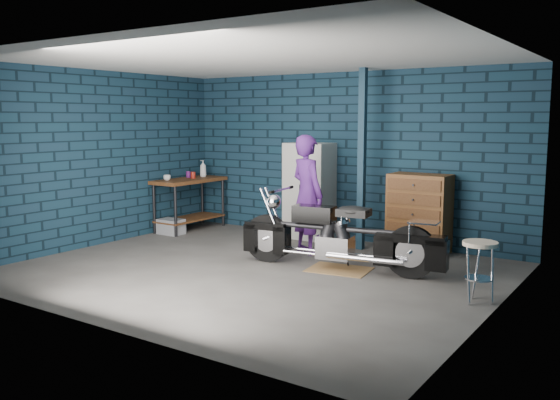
% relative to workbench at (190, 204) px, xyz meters
% --- Properties ---
extents(ground, '(6.00, 6.00, 0.00)m').
position_rel_workbench_xyz_m(ground, '(2.68, -1.70, -0.46)').
color(ground, '#514F4C').
rests_on(ground, ground).
extents(room_walls, '(6.02, 5.01, 2.71)m').
position_rel_workbench_xyz_m(room_walls, '(2.68, -1.14, 1.45)').
color(room_walls, '#112938').
rests_on(room_walls, ground).
extents(support_post, '(0.10, 0.10, 2.70)m').
position_rel_workbench_xyz_m(support_post, '(3.23, 0.25, 0.90)').
color(support_post, '#12293A').
rests_on(support_post, ground).
extents(workbench, '(0.60, 1.40, 0.91)m').
position_rel_workbench_xyz_m(workbench, '(0.00, 0.00, 0.00)').
color(workbench, brown).
rests_on(workbench, ground).
extents(drip_mat, '(0.86, 0.69, 0.01)m').
position_rel_workbench_xyz_m(drip_mat, '(3.56, -1.03, -0.45)').
color(drip_mat, brown).
rests_on(drip_mat, ground).
extents(motorcycle, '(2.41, 0.96, 1.03)m').
position_rel_workbench_xyz_m(motorcycle, '(3.56, -1.03, 0.06)').
color(motorcycle, black).
rests_on(motorcycle, ground).
extents(person, '(0.75, 0.64, 1.73)m').
position_rel_workbench_xyz_m(person, '(2.69, -0.41, 0.41)').
color(person, '#4C1E72').
rests_on(person, ground).
extents(storage_bin, '(0.42, 0.30, 0.26)m').
position_rel_workbench_xyz_m(storage_bin, '(0.02, -0.50, -0.32)').
color(storage_bin, gray).
rests_on(storage_bin, ground).
extents(locker, '(0.73, 0.52, 1.57)m').
position_rel_workbench_xyz_m(locker, '(2.15, 0.53, 0.33)').
color(locker, beige).
rests_on(locker, ground).
extents(tool_chest, '(0.87, 0.48, 1.16)m').
position_rel_workbench_xyz_m(tool_chest, '(4.03, 0.53, 0.12)').
color(tool_chest, brown).
rests_on(tool_chest, ground).
extents(shop_stool, '(0.39, 0.39, 0.67)m').
position_rel_workbench_xyz_m(shop_stool, '(5.46, -1.44, -0.12)').
color(shop_stool, beige).
rests_on(shop_stool, ground).
extents(cup_a, '(0.13, 0.13, 0.10)m').
position_rel_workbench_xyz_m(cup_a, '(-0.10, -0.44, 0.50)').
color(cup_a, beige).
rests_on(cup_a, workbench).
extents(mug_purple, '(0.08, 0.08, 0.11)m').
position_rel_workbench_xyz_m(mug_purple, '(-0.17, 0.16, 0.51)').
color(mug_purple, '#5D1967').
rests_on(mug_purple, workbench).
extents(mug_red, '(0.09, 0.09, 0.12)m').
position_rel_workbench_xyz_m(mug_red, '(0.02, 0.08, 0.51)').
color(mug_red, maroon).
rests_on(mug_red, workbench).
extents(bottle, '(0.14, 0.14, 0.30)m').
position_rel_workbench_xyz_m(bottle, '(-0.02, 0.40, 0.61)').
color(bottle, gray).
rests_on(bottle, workbench).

